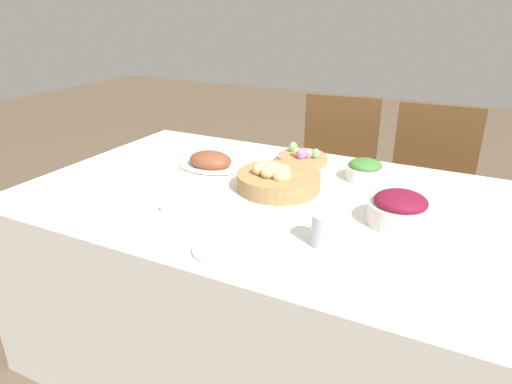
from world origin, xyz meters
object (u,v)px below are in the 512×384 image
beet_salad_bowl (400,209)px  spoon (287,263)px  bread_basket (277,179)px  butter_dish (182,207)px  dinner_plate (232,248)px  knife (277,260)px  fork (192,238)px  chair_far_center (334,177)px  ham_platter (210,162)px  chair_far_right (428,193)px  egg_basket (302,158)px  green_salad_bowl (365,170)px  drinking_cup (324,230)px

beet_salad_bowl → spoon: (-0.22, -0.39, -0.05)m
bread_basket → butter_dish: bearing=-122.2°
beet_salad_bowl → spoon: beet_salad_bowl is taller
dinner_plate → knife: 0.14m
fork → butter_dish: 0.20m
chair_far_center → knife: chair_far_center is taller
ham_platter → beet_salad_bowl: 0.86m
fork → beet_salad_bowl: bearing=33.8°
chair_far_right → knife: (-0.25, -1.35, 0.26)m
egg_basket → ham_platter: (-0.33, -0.23, 0.00)m
chair_far_right → green_salad_bowl: size_ratio=6.09×
egg_basket → green_salad_bowl: green_salad_bowl is taller
ham_platter → green_salad_bowl: (0.63, 0.16, 0.02)m
egg_basket → beet_salad_bowl: beet_salad_bowl is taller
ham_platter → spoon: size_ratio=1.80×
egg_basket → beet_salad_bowl: size_ratio=1.11×
chair_far_center → drinking_cup: (0.34, -1.21, 0.30)m
ham_platter → drinking_cup: 0.79m
fork → chair_far_center: bearing=87.0°
egg_basket → ham_platter: bearing=-144.8°
drinking_cup → butter_dish: bearing=180.0°
bread_basket → green_salad_bowl: bearing=43.3°
knife → butter_dish: (-0.43, 0.15, 0.01)m
chair_far_right → ham_platter: size_ratio=3.15×
ham_platter → knife: bearing=-44.8°
beet_salad_bowl → drinking_cup: bearing=-125.3°
fork → spoon: 0.32m
chair_far_center → egg_basket: 0.61m
drinking_cup → chair_far_center: bearing=105.7°
chair_far_center → green_salad_bowl: bearing=-70.1°
bread_basket → dinner_plate: (0.07, -0.48, -0.04)m
beet_salad_bowl → fork: (-0.54, -0.39, -0.05)m
dinner_plate → chair_far_center: bearing=94.8°
ham_platter → spoon: 0.84m
dinner_plate → spoon: size_ratio=1.43×
beet_salad_bowl → fork: 0.67m
green_salad_bowl → chair_far_right: bearing=72.4°
chair_far_right → spoon: bearing=-101.5°
chair_far_right → green_salad_bowl: bearing=-109.8°
drinking_cup → fork: bearing=-158.4°
fork → knife: same height
spoon → butter_dish: butter_dish is taller
knife → butter_dish: 0.45m
chair_far_center → spoon: 1.41m
drinking_cup → bread_basket: bearing=132.2°
spoon → green_salad_bowl: bearing=90.0°
fork → butter_dish: butter_dish is taller
spoon → chair_far_right: bearing=82.6°
chair_far_right → butter_dish: chair_far_right is taller
egg_basket → chair_far_right: bearing=47.5°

